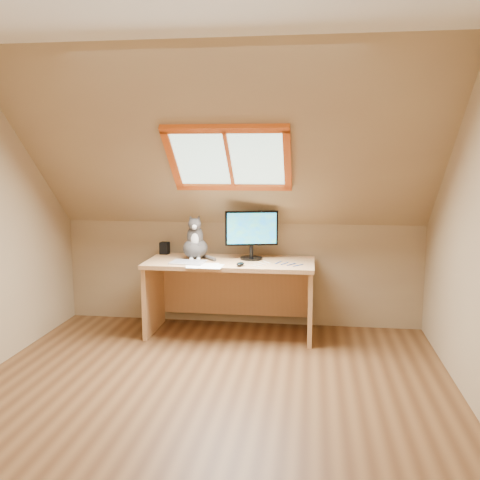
# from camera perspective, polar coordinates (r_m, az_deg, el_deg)

# --- Properties ---
(ground) EXTENTS (3.50, 3.50, 0.00)m
(ground) POSITION_cam_1_polar(r_m,az_deg,el_deg) (3.80, -3.64, -16.62)
(ground) COLOR brown
(ground) RESTS_ON ground
(room_shell) EXTENTS (3.52, 3.52, 2.41)m
(room_shell) POSITION_cam_1_polar(r_m,az_deg,el_deg) (3.35, -4.19, 5.36)
(room_shell) COLOR tan
(room_shell) RESTS_ON ground
(desk) EXTENTS (1.53, 0.67, 0.70)m
(desk) POSITION_cam_1_polar(r_m,az_deg,el_deg) (5.00, -0.91, -4.52)
(desk) COLOR tan
(desk) RESTS_ON ground
(monitor) EXTENTS (0.48, 0.21, 0.45)m
(monitor) POSITION_cam_1_polar(r_m,az_deg,el_deg) (4.91, 1.24, 0.91)
(monitor) COLOR black
(monitor) RESTS_ON desk
(cat) EXTENTS (0.27, 0.31, 0.42)m
(cat) POSITION_cam_1_polar(r_m,az_deg,el_deg) (4.97, -4.81, -0.32)
(cat) COLOR #453F3D
(cat) RESTS_ON desk
(desk_speaker) EXTENTS (0.09, 0.09, 0.12)m
(desk_speaker) POSITION_cam_1_polar(r_m,az_deg,el_deg) (5.26, -8.04, -0.86)
(desk_speaker) COLOR black
(desk_speaker) RESTS_ON desk
(graphics_tablet) EXTENTS (0.32, 0.24, 0.01)m
(graphics_tablet) POSITION_cam_1_polar(r_m,az_deg,el_deg) (4.80, -5.59, -2.38)
(graphics_tablet) COLOR #B2B2B7
(graphics_tablet) RESTS_ON desk
(mouse) EXTENTS (0.08, 0.12, 0.03)m
(mouse) POSITION_cam_1_polar(r_m,az_deg,el_deg) (4.64, 0.04, -2.60)
(mouse) COLOR black
(mouse) RESTS_ON desk
(papers) EXTENTS (0.33, 0.27, 0.00)m
(papers) POSITION_cam_1_polar(r_m,az_deg,el_deg) (4.66, -3.47, -2.74)
(papers) COLOR white
(papers) RESTS_ON desk
(cables) EXTENTS (0.51, 0.26, 0.01)m
(cables) POSITION_cam_1_polar(r_m,az_deg,el_deg) (4.73, 3.99, -2.57)
(cables) COLOR silver
(cables) RESTS_ON desk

